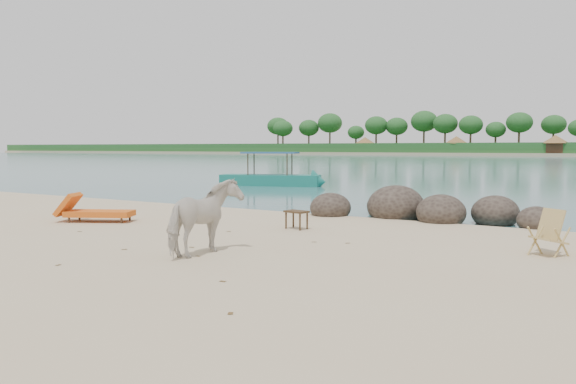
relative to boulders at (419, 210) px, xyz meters
name	(u,v)px	position (x,y,z in m)	size (l,w,h in m)	color
boulders	(419,210)	(0.00, 0.00, 0.00)	(6.44, 3.01, 1.19)	#2C231D
cow	(204,219)	(-1.52, -7.26, 0.45)	(0.73, 1.60, 1.35)	beige
side_table	(297,221)	(-1.74, -3.66, -0.01)	(0.54, 0.35, 0.44)	#372416
lounge_chair	(100,211)	(-6.80, -5.19, 0.09)	(2.12, 0.74, 0.64)	orange
deck_chair	(549,235)	(3.75, -4.11, 0.19)	(0.52, 0.58, 0.82)	tan
boat_near	(270,158)	(-11.29, 9.65, 1.21)	(5.87, 1.32, 2.86)	#166D61
dead_leaves	(163,255)	(-2.23, -7.58, -0.22)	(6.99, 5.39, 0.00)	brown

